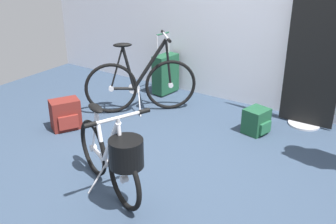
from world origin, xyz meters
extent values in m
plane|color=#2D3D51|center=(0.00, 0.00, 0.00)|extent=(6.80, 6.80, 0.00)
cylinder|color=#B7B7BC|center=(0.68, 1.78, 0.01)|extent=(0.36, 0.36, 0.02)
cube|color=black|center=(0.68, 1.78, 0.79)|extent=(0.60, 0.02, 1.53)
torus|color=black|center=(-0.08, -0.54, 0.26)|extent=(0.49, 0.24, 0.52)
cylinder|color=#B7B7BC|center=(-0.08, -0.54, 0.26)|extent=(0.07, 0.07, 0.06)
torus|color=black|center=(-0.63, -0.30, 0.26)|extent=(0.49, 0.24, 0.52)
cylinder|color=#B7B7BC|center=(-0.63, -0.30, 0.26)|extent=(0.07, 0.07, 0.06)
cylinder|color=silver|center=(-0.52, -0.34, 0.25)|extent=(0.22, 0.12, 0.05)
cylinder|color=silver|center=(-0.27, -0.45, 0.48)|extent=(0.34, 0.18, 0.50)
cylinder|color=silver|center=(-0.46, -0.37, 0.46)|extent=(0.13, 0.08, 0.43)
cylinder|color=silver|center=(-0.52, -0.34, 0.25)|extent=(0.22, 0.11, 0.04)
cylinder|color=silver|center=(-0.10, -0.53, 0.49)|extent=(0.08, 0.06, 0.47)
cylinder|color=silver|center=(-0.57, -0.33, 0.46)|extent=(0.15, 0.08, 0.42)
ellipsoid|color=black|center=(-0.51, -0.35, 0.69)|extent=(0.24, 0.17, 0.05)
cylinder|color=#B7B7BC|center=(-0.12, -0.52, 0.74)|extent=(0.03, 0.03, 0.04)
cylinder|color=#B7B7BC|center=(-0.12, -0.52, 0.76)|extent=(0.20, 0.41, 0.03)
cylinder|color=black|center=(-0.21, -0.72, 0.76)|extent=(0.07, 0.10, 0.04)
cylinder|color=black|center=(-0.04, -0.31, 0.76)|extent=(0.07, 0.10, 0.04)
cylinder|color=#B7B7BC|center=(-0.42, -0.39, 0.25)|extent=(0.13, 0.07, 0.14)
cylinder|color=#B7B7BC|center=(-0.42, -0.49, 0.12)|extent=(0.09, 0.18, 0.24)
cylinder|color=black|center=(-0.03, -0.56, 0.52)|extent=(0.34, 0.34, 0.22)
torus|color=black|center=(-0.86, 1.32, 0.32)|extent=(0.49, 0.46, 0.63)
cylinder|color=#B7B7BC|center=(-0.86, 1.32, 0.32)|extent=(0.08, 0.08, 0.06)
torus|color=black|center=(-1.39, 0.82, 0.32)|extent=(0.49, 0.46, 0.63)
cylinder|color=#B7B7BC|center=(-1.39, 0.82, 0.32)|extent=(0.08, 0.08, 0.06)
cylinder|color=black|center=(-1.29, 0.92, 0.31)|extent=(0.23, 0.22, 0.05)
cylinder|color=black|center=(-1.04, 1.15, 0.59)|extent=(0.34, 0.32, 0.61)
cylinder|color=black|center=(-1.23, 0.97, 0.56)|extent=(0.13, 0.13, 0.53)
cylinder|color=black|center=(-1.29, 0.92, 0.31)|extent=(0.22, 0.21, 0.04)
cylinder|color=black|center=(-0.88, 1.30, 0.60)|extent=(0.08, 0.08, 0.57)
cylinder|color=black|center=(-1.33, 0.88, 0.57)|extent=(0.15, 0.14, 0.51)
ellipsoid|color=black|center=(-1.27, 0.93, 0.84)|extent=(0.22, 0.22, 0.05)
cylinder|color=#B7B7BC|center=(-0.90, 1.28, 0.90)|extent=(0.03, 0.03, 0.04)
cylinder|color=#B7B7BC|center=(-0.90, 1.28, 0.92)|extent=(0.32, 0.34, 0.03)
cylinder|color=black|center=(-0.75, 1.12, 0.92)|extent=(0.09, 0.09, 0.04)
cylinder|color=black|center=(-1.05, 1.44, 0.92)|extent=(0.09, 0.09, 0.04)
cylinder|color=#B7B7BC|center=(-1.19, 1.01, 0.30)|extent=(0.11, 0.11, 0.14)
cylinder|color=#B7B7BC|center=(-1.09, 0.98, 0.14)|extent=(0.14, 0.15, 0.29)
cube|color=#19472D|center=(-1.22, 1.74, 0.28)|extent=(0.23, 0.38, 0.52)
cylinder|color=#B7B7BC|center=(-1.28, 1.63, 0.68)|extent=(0.02, 0.02, 0.28)
cylinder|color=#B7B7BC|center=(-1.25, 1.86, 0.68)|extent=(0.02, 0.02, 0.28)
cylinder|color=#19472D|center=(-1.26, 1.75, 0.82)|extent=(0.05, 0.23, 0.02)
cylinder|color=black|center=(-1.18, 1.61, 0.02)|extent=(0.04, 0.03, 0.04)
cylinder|color=black|center=(-1.15, 1.86, 0.02)|extent=(0.04, 0.03, 0.04)
cube|color=maroon|center=(-1.54, 0.21, 0.17)|extent=(0.33, 0.37, 0.34)
cube|color=maroon|center=(-1.43, 0.15, 0.12)|extent=(0.13, 0.21, 0.15)
cube|color=#19472D|center=(0.28, 1.28, 0.14)|extent=(0.27, 0.30, 0.28)
cube|color=#1F5939|center=(0.40, 1.25, 0.10)|extent=(0.07, 0.18, 0.12)
camera|label=1|loc=(1.63, -2.51, 1.97)|focal=42.34mm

